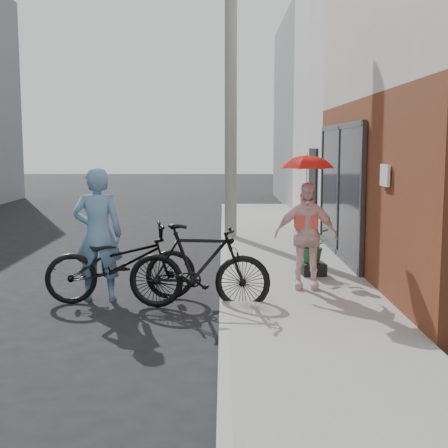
{
  "coord_description": "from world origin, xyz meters",
  "views": [
    {
      "loc": [
        0.93,
        -8.39,
        2.24
      ],
      "look_at": [
        0.94,
        0.55,
        1.1
      ],
      "focal_mm": 50.0,
      "sensor_mm": 36.0,
      "label": 1
    }
  ],
  "objects_px": {
    "officer": "(98,234)",
    "kimono_woman": "(306,236)",
    "bike_right": "(199,267)",
    "planter": "(313,269)",
    "bike_left": "(121,263)",
    "utility_pole": "(231,89)"
  },
  "relations": [
    {
      "from": "utility_pole",
      "to": "planter",
      "type": "height_order",
      "value": "utility_pole"
    },
    {
      "from": "utility_pole",
      "to": "kimono_woman",
      "type": "relative_size",
      "value": 4.44
    },
    {
      "from": "bike_left",
      "to": "bike_right",
      "type": "bearing_deg",
      "value": -122.32
    },
    {
      "from": "utility_pole",
      "to": "kimono_woman",
      "type": "distance_m",
      "value": 5.99
    },
    {
      "from": "bike_left",
      "to": "planter",
      "type": "height_order",
      "value": "bike_left"
    },
    {
      "from": "officer",
      "to": "kimono_woman",
      "type": "height_order",
      "value": "officer"
    },
    {
      "from": "utility_pole",
      "to": "officer",
      "type": "relative_size",
      "value": 3.63
    },
    {
      "from": "kimono_woman",
      "to": "utility_pole",
      "type": "bearing_deg",
      "value": 104.27
    },
    {
      "from": "bike_left",
      "to": "bike_right",
      "type": "distance_m",
      "value": 1.21
    },
    {
      "from": "bike_right",
      "to": "kimono_woman",
      "type": "distance_m",
      "value": 1.74
    },
    {
      "from": "kimono_woman",
      "to": "officer",
      "type": "bearing_deg",
      "value": -172.1
    },
    {
      "from": "bike_left",
      "to": "kimono_woman",
      "type": "height_order",
      "value": "kimono_woman"
    },
    {
      "from": "officer",
      "to": "bike_right",
      "type": "height_order",
      "value": "officer"
    },
    {
      "from": "bike_left",
      "to": "kimono_woman",
      "type": "xyz_separation_m",
      "value": [
        2.68,
        0.31,
        0.35
      ]
    },
    {
      "from": "bike_right",
      "to": "planter",
      "type": "height_order",
      "value": "bike_right"
    },
    {
      "from": "officer",
      "to": "bike_left",
      "type": "xyz_separation_m",
      "value": [
        0.34,
        -0.06,
        -0.4
      ]
    },
    {
      "from": "planter",
      "to": "officer",
      "type": "bearing_deg",
      "value": -159.86
    },
    {
      "from": "utility_pole",
      "to": "planter",
      "type": "bearing_deg",
      "value": -73.38
    },
    {
      "from": "kimono_woman",
      "to": "planter",
      "type": "bearing_deg",
      "value": 78.14
    },
    {
      "from": "bike_left",
      "to": "kimono_woman",
      "type": "bearing_deg",
      "value": -95.13
    },
    {
      "from": "utility_pole",
      "to": "bike_left",
      "type": "relative_size",
      "value": 3.28
    },
    {
      "from": "officer",
      "to": "planter",
      "type": "relative_size",
      "value": 5.08
    }
  ]
}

